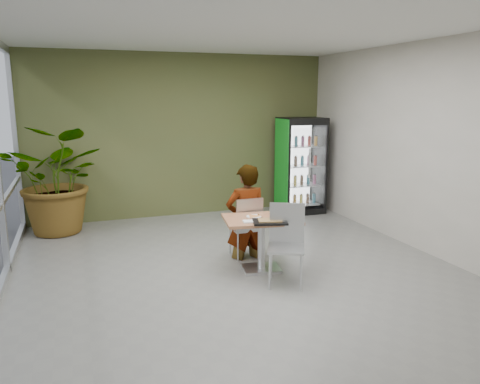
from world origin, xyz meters
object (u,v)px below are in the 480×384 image
Objects in this scene: seated_woman at (246,221)px; soda_cup at (277,209)px; dining_table at (261,233)px; cafeteria_tray at (270,222)px; beverage_fridge at (301,166)px; chair_near at (287,237)px; potted_plant at (60,180)px; chair_far at (247,223)px.

seated_woman is 0.63m from soda_cup.
soda_cup is (0.28, -0.50, 0.28)m from seated_woman.
dining_table is at bearing -164.88° from soda_cup.
beverage_fridge is at bearing 56.99° from cafeteria_tray.
soda_cup is (0.11, 0.55, 0.23)m from chair_near.
chair_near reaches higher than soda_cup.
cafeteria_tray is 0.23× the size of potted_plant.
potted_plant reaches higher than chair_far.
seated_woman is at bearing 91.54° from dining_table.
chair_far is at bearing 90.77° from seated_woman.
chair_far is 0.91× the size of chair_near.
soda_cup reaches higher than cafeteria_tray.
dining_table is at bearing 90.81° from chair_far.
cafeteria_tray is at bearing 90.94° from chair_far.
soda_cup is at bearing 15.12° from dining_table.
beverage_fridge is at bearing 57.55° from soda_cup.
dining_table is 3.49m from beverage_fridge.
dining_table is 0.57× the size of beverage_fridge.
beverage_fridge reaches higher than potted_plant.
potted_plant reaches higher than soda_cup.
soda_cup is at bearing 104.90° from chair_near.
potted_plant is (-2.63, 3.15, 0.19)m from cafeteria_tray.
potted_plant is (-2.77, 3.36, 0.35)m from chair_near.
potted_plant is at bearing 132.31° from dining_table.
chair_near is 4.37m from potted_plant.
dining_table is 0.35m from cafeteria_tray.
cafeteria_tray is 4.10m from potted_plant.
seated_woman is 10.22× the size of soda_cup.
chair_near is 6.13× the size of soda_cup.
potted_plant is at bearing -42.30° from seated_woman.
chair_far is 2.10× the size of cafeteria_tray.
beverage_fridge is at bearing -132.75° from seated_woman.
seated_woman reaches higher than chair_near.
chair_far is 0.82m from cafeteria_tray.
chair_near is (0.17, -1.00, 0.06)m from chair_far.
beverage_fridge reaches higher than dining_table.
potted_plant reaches higher than cafeteria_tray.
seated_woman is (-0.17, 1.05, -0.05)m from chair_near.
chair_far is at bearing 91.67° from cafeteria_tray.
chair_near is 0.31m from cafeteria_tray.
chair_near is 2.31× the size of cafeteria_tray.
dining_table is 0.51m from chair_near.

